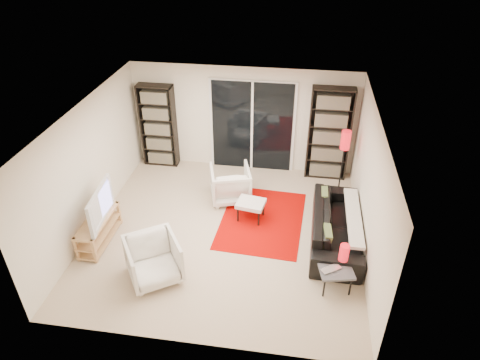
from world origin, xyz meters
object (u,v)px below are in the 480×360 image
Objects in this scene: armchair_front at (153,260)px; ottoman at (251,204)px; bookshelf_right at (329,134)px; tv_stand at (99,230)px; sofa at (337,225)px; armchair_back at (230,184)px; side_table at (335,269)px; bookshelf_left at (158,126)px; floor_lamp at (345,146)px.

armchair_front reaches higher than ottoman.
bookshelf_right is 5.11m from tv_stand.
sofa is 3.80× the size of ottoman.
sofa is at bearing 138.64° from armchair_back.
ottoman is 0.95× the size of side_table.
ottoman is at bearing -37.78° from bookshelf_left.
side_table is at bearing 117.28° from armchair_back.
armchair_back is (2.14, 1.70, 0.11)m from tv_stand.
armchair_front is at bearing 54.61° from armchair_back.
tv_stand is at bearing 22.45° from armchair_back.
bookshelf_left is 4.19m from floor_lamp.
armchair_front is 1.41× the size of ottoman.
armchair_back is at bearing 37.55° from armchair_front.
sofa is at bearing -13.64° from ottoman.
bookshelf_left is 2.35× the size of armchair_front.
side_table is (1.55, -1.57, 0.02)m from ottoman.
armchair_front is at bearing -175.35° from side_table.
floor_lamp reaches higher than tv_stand.
bookshelf_left is 3.85m from bookshelf_right.
tv_stand is (-4.11, -2.93, -0.79)m from bookshelf_right.
bookshelf_left reaches higher than armchair_front.
bookshelf_left is 2.32m from armchair_back.
armchair_front is (-2.83, -3.66, -0.67)m from bookshelf_right.
armchair_back is at bearing -165.20° from floor_lamp.
tv_stand is 2.86m from ottoman.
side_table is at bearing -40.99° from bookshelf_left.
floor_lamp is at bearing 178.79° from armchair_back.
side_table is at bearing -28.42° from armchair_front.
sofa is (4.27, 0.69, 0.06)m from tv_stand.
tv_stand reaches higher than ottoman.
bookshelf_right is 2.46m from ottoman.
tv_stand is 4.33m from sofa.
bookshelf_right is 2.42m from armchair_back.
sofa is 1.18m from side_table.
floor_lamp reaches higher than ottoman.
bookshelf_right reaches higher than floor_lamp.
sofa reaches higher than tv_stand.
floor_lamp is at bearing 34.73° from ottoman.
bookshelf_right is 4.67m from armchair_front.
tv_stand is 0.53× the size of sofa.
ottoman is at bearing 134.63° from side_table.
side_table is at bearing 178.21° from sofa.
bookshelf_right is 2.53× the size of armchair_front.
ottoman is (0.51, -0.62, -0.03)m from armchair_back.
bookshelf_right is 0.70m from floor_lamp.
sofa is 2.76× the size of armchair_back.
bookshelf_right is at bearing -0.00° from bookshelf_left.
tv_stand is at bearing -95.11° from bookshelf_left.
side_table is (2.06, -2.19, -0.01)m from armchair_back.
sofa is at bearing -94.63° from floor_lamp.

